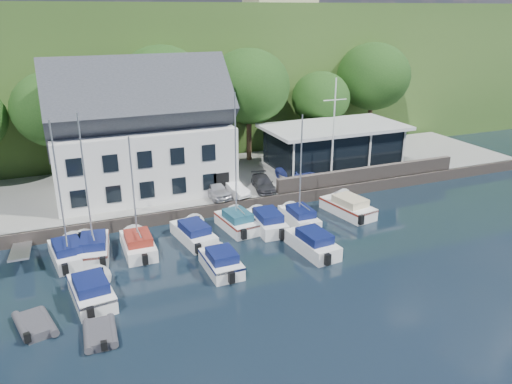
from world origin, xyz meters
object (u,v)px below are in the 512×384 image
(club_pavilion, at_px, (333,146))
(boat_r1_4, at_px, (236,170))
(car_white, at_px, (233,188))
(boat_r1_5, at_px, (267,219))
(car_dgrey, at_px, (263,183))
(boat_r1_2, at_px, (133,191))
(dinghy_1, at_px, (100,332))
(car_silver, at_px, (215,189))
(flagpole, at_px, (333,132))
(car_blue, at_px, (299,174))
(dinghy_0, at_px, (35,323))
(boat_r1_7, at_px, (348,205))
(boat_r2_3, at_px, (312,241))
(boat_r1_6, at_px, (301,171))
(boat_r2_0, at_px, (91,289))
(harbor_building, at_px, (141,140))
(boat_r1_1, at_px, (87,191))
(boat_r1_3, at_px, (193,231))
(boat_r2_2, at_px, (221,260))
(boat_r1_0, at_px, (60,198))

(club_pavilion, xyz_separation_m, boat_r1_4, (-12.90, -8.02, 1.54))
(car_white, xyz_separation_m, boat_r1_5, (0.75, -5.33, -0.81))
(car_dgrey, bearing_deg, boat_r1_2, -143.31)
(car_white, bearing_deg, dinghy_1, -147.86)
(boat_r1_2, bearing_deg, car_silver, 38.38)
(car_silver, distance_m, flagpole, 11.22)
(car_white, relative_size, flagpole, 0.38)
(car_dgrey, distance_m, boat_r1_4, 7.06)
(car_blue, height_order, dinghy_0, car_blue)
(car_silver, bearing_deg, boat_r1_7, -37.22)
(car_white, xyz_separation_m, boat_r2_3, (2.09, -9.84, -0.79))
(boat_r1_2, relative_size, boat_r1_6, 1.03)
(boat_r1_4, xyz_separation_m, boat_r1_6, (4.76, -0.84, -0.38))
(boat_r2_0, bearing_deg, boat_r1_5, 15.34)
(car_blue, xyz_separation_m, boat_r1_2, (-15.33, -6.44, 2.67))
(harbor_building, xyz_separation_m, boat_r1_6, (9.86, -9.36, -1.14))
(boat_r1_1, distance_m, boat_r1_7, 19.77)
(boat_r1_3, bearing_deg, dinghy_0, -154.60)
(car_blue, xyz_separation_m, boat_r1_6, (-3.18, -6.36, 2.52))
(boat_r1_3, relative_size, dinghy_1, 2.30)
(boat_r1_5, xyz_separation_m, boat_r1_6, (2.66, -0.04, 3.45))
(club_pavilion, bearing_deg, boat_r1_3, -152.17)
(boat_r1_2, height_order, boat_r2_2, boat_r1_2)
(flagpole, xyz_separation_m, boat_r1_0, (-22.16, -4.48, -1.17))
(boat_r1_5, bearing_deg, boat_r1_0, -178.84)
(car_silver, xyz_separation_m, boat_r1_3, (-3.35, -5.32, -0.95))
(club_pavilion, xyz_separation_m, dinghy_0, (-26.72, -15.57, -2.71))
(car_dgrey, relative_size, boat_r1_7, 0.56)
(car_silver, height_order, boat_r1_5, car_silver)
(car_dgrey, bearing_deg, boat_r1_1, -149.85)
(car_silver, relative_size, car_white, 1.11)
(boat_r1_3, xyz_separation_m, boat_r1_5, (5.57, -0.18, 0.05))
(boat_r1_6, relative_size, boat_r2_3, 1.34)
(boat_r1_5, xyz_separation_m, boat_r1_7, (7.11, 0.19, -0.00))
(club_pavilion, bearing_deg, flagpole, -122.53)
(boat_r2_2, relative_size, dinghy_0, 1.81)
(car_dgrey, relative_size, flagpole, 0.42)
(boat_r1_6, distance_m, boat_r2_0, 16.79)
(car_blue, distance_m, boat_r2_3, 11.77)
(boat_r1_0, height_order, boat_r2_0, boat_r1_0)
(car_blue, height_order, boat_r2_3, car_blue)
(boat_r2_0, bearing_deg, car_white, 34.31)
(flagpole, bearing_deg, harbor_building, 163.92)
(boat_r1_3, bearing_deg, car_dgrey, 26.78)
(boat_r1_3, relative_size, boat_r2_2, 1.21)
(boat_r1_5, xyz_separation_m, boat_r2_0, (-12.96, -5.16, 0.01))
(boat_r2_0, xyz_separation_m, boat_r2_3, (14.30, 0.65, 0.02))
(dinghy_1, bearing_deg, car_blue, 41.56)
(car_blue, height_order, boat_r1_2, boat_r1_2)
(car_silver, bearing_deg, boat_r2_0, -142.78)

